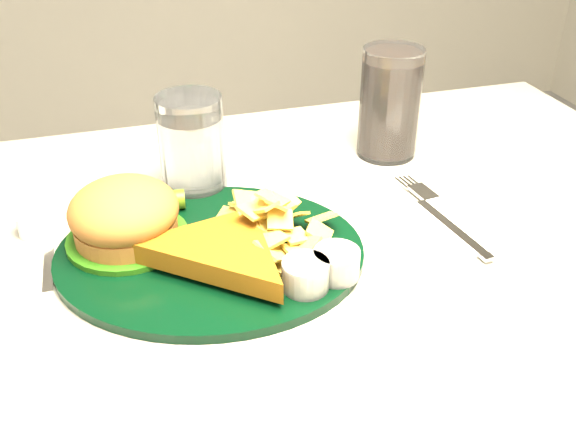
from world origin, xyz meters
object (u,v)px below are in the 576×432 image
Objects in this scene: water_glass at (192,146)px; cola_glass at (390,103)px; dinner_plate at (208,228)px; fork_napkin at (449,224)px.

water_glass is 0.29m from cola_glass.
dinner_plate is 2.19× the size of cola_glass.
water_glass is (0.01, 0.16, 0.03)m from dinner_plate.
water_glass reaches higher than dinner_plate.
dinner_plate is 0.29m from fork_napkin.
cola_glass reaches higher than water_glass.
fork_napkin is (-0.01, -0.21, -0.07)m from cola_glass.
fork_napkin is (0.29, -0.02, -0.03)m from dinner_plate.
cola_glass is at bearing 6.20° from water_glass.
dinner_plate is 1.92× the size of fork_napkin.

